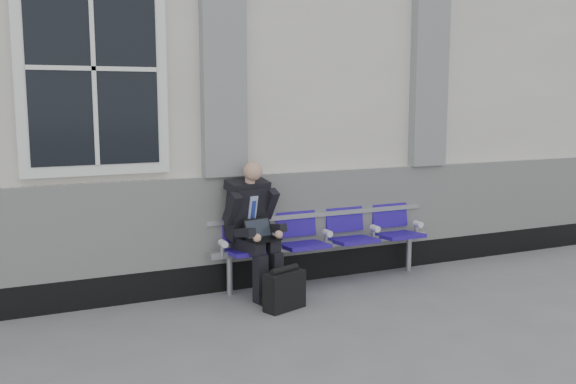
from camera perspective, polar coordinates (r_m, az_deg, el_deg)
name	(u,v)px	position (r m, az deg, el deg)	size (l,w,h in m)	color
ground	(86,371)	(5.11, -17.51, -14.92)	(70.00, 70.00, 0.00)	slate
station_building	(35,78)	(8.17, -21.57, 9.45)	(14.40, 4.40, 4.49)	silver
bench	(324,232)	(6.96, 3.25, -3.54)	(2.60, 0.47, 0.91)	#9EA0A3
businessman	(253,223)	(6.44, -3.12, -2.76)	(0.57, 0.77, 1.37)	black
briefcase	(284,290)	(6.12, -0.32, -8.67)	(0.44, 0.30, 0.42)	black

